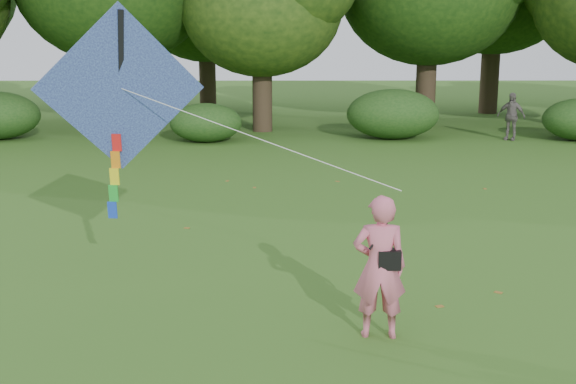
{
  "coord_description": "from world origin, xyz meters",
  "views": [
    {
      "loc": [
        -1.08,
        -9.32,
        4.05
      ],
      "look_at": [
        -1.03,
        2.0,
        1.5
      ],
      "focal_mm": 45.0,
      "sensor_mm": 36.0,
      "label": 1
    }
  ],
  "objects_px": {
    "bystander_right": "(511,116)",
    "flying_kite": "(121,91)",
    "man_kite_flyer": "(379,267)",
    "bystander_left": "(116,120)"
  },
  "relations": [
    {
      "from": "bystander_left",
      "to": "bystander_right",
      "type": "distance_m",
      "value": 14.72
    },
    {
      "from": "bystander_left",
      "to": "flying_kite",
      "type": "relative_size",
      "value": 0.3
    },
    {
      "from": "bystander_right",
      "to": "flying_kite",
      "type": "bearing_deg",
      "value": -89.55
    },
    {
      "from": "bystander_right",
      "to": "man_kite_flyer",
      "type": "bearing_deg",
      "value": -77.78
    },
    {
      "from": "man_kite_flyer",
      "to": "bystander_left",
      "type": "distance_m",
      "value": 19.08
    },
    {
      "from": "flying_kite",
      "to": "bystander_right",
      "type": "bearing_deg",
      "value": 56.16
    },
    {
      "from": "man_kite_flyer",
      "to": "bystander_right",
      "type": "bearing_deg",
      "value": -109.29
    },
    {
      "from": "man_kite_flyer",
      "to": "bystander_left",
      "type": "bearing_deg",
      "value": -63.98
    },
    {
      "from": "man_kite_flyer",
      "to": "flying_kite",
      "type": "distance_m",
      "value": 4.54
    },
    {
      "from": "man_kite_flyer",
      "to": "bystander_left",
      "type": "height_order",
      "value": "man_kite_flyer"
    }
  ]
}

